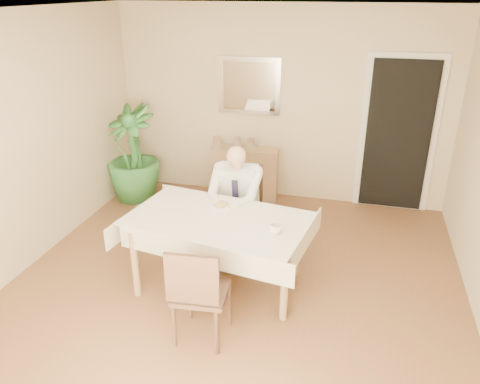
% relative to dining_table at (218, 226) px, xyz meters
% --- Properties ---
extents(room, '(5.00, 5.02, 2.60)m').
position_rel_dining_table_xyz_m(room, '(0.16, -0.14, 0.63)').
color(room, brown).
rests_on(room, ground).
extents(window, '(1.34, 0.04, 1.44)m').
position_rel_dining_table_xyz_m(window, '(0.16, -2.61, 0.78)').
color(window, white).
rests_on(window, room).
extents(doorway, '(0.96, 0.07, 2.10)m').
position_rel_dining_table_xyz_m(doorway, '(1.71, 2.33, 0.33)').
color(doorway, white).
rests_on(doorway, ground).
extents(mirror, '(0.86, 0.04, 0.76)m').
position_rel_dining_table_xyz_m(mirror, '(-0.27, 2.33, 0.88)').
color(mirror, silver).
rests_on(mirror, room).
extents(dining_table, '(1.87, 1.28, 0.75)m').
position_rel_dining_table_xyz_m(dining_table, '(0.00, 0.00, 0.00)').
color(dining_table, olive).
rests_on(dining_table, ground).
extents(chair_far, '(0.46, 0.46, 0.94)m').
position_rel_dining_table_xyz_m(chair_far, '(-0.00, 0.89, -0.13)').
color(chair_far, '#3C271A').
rests_on(chair_far, ground).
extents(chair_near, '(0.47, 0.47, 0.92)m').
position_rel_dining_table_xyz_m(chair_near, '(0.08, -0.84, -0.15)').
color(chair_near, '#3C271A').
rests_on(chair_near, ground).
extents(seated_man, '(0.48, 0.72, 1.24)m').
position_rel_dining_table_xyz_m(seated_man, '(-0.00, 0.59, 0.02)').
color(seated_man, white).
rests_on(seated_man, ground).
extents(plate, '(0.26, 0.26, 0.02)m').
position_rel_dining_table_xyz_m(plate, '(-0.05, 0.25, 0.09)').
color(plate, white).
rests_on(plate, dining_table).
extents(food, '(0.14, 0.14, 0.06)m').
position_rel_dining_table_xyz_m(food, '(-0.05, 0.25, 0.11)').
color(food, olive).
rests_on(food, dining_table).
extents(knife, '(0.01, 0.13, 0.01)m').
position_rel_dining_table_xyz_m(knife, '(-0.01, 0.19, 0.11)').
color(knife, silver).
rests_on(knife, dining_table).
extents(fork, '(0.01, 0.13, 0.01)m').
position_rel_dining_table_xyz_m(fork, '(-0.09, 0.19, 0.11)').
color(fork, silver).
rests_on(fork, dining_table).
extents(coffee_mug, '(0.14, 0.14, 0.09)m').
position_rel_dining_table_xyz_m(coffee_mug, '(0.59, -0.16, 0.13)').
color(coffee_mug, white).
rests_on(coffee_mug, dining_table).
extents(sideboard, '(0.92, 0.38, 0.72)m').
position_rel_dining_table_xyz_m(sideboard, '(-0.27, 2.18, -0.31)').
color(sideboard, olive).
rests_on(sideboard, ground).
extents(photo_frame_left, '(0.10, 0.02, 0.14)m').
position_rel_dining_table_xyz_m(photo_frame_left, '(-0.69, 2.21, 0.12)').
color(photo_frame_left, silver).
rests_on(photo_frame_left, sideboard).
extents(photo_frame_center, '(0.10, 0.02, 0.14)m').
position_rel_dining_table_xyz_m(photo_frame_center, '(-0.40, 2.25, 0.12)').
color(photo_frame_center, silver).
rests_on(photo_frame_center, sideboard).
extents(photo_frame_right, '(0.10, 0.02, 0.14)m').
position_rel_dining_table_xyz_m(photo_frame_right, '(-0.21, 2.24, 0.12)').
color(photo_frame_right, silver).
rests_on(photo_frame_right, sideboard).
extents(potted_palm, '(0.97, 0.97, 1.33)m').
position_rel_dining_table_xyz_m(potted_palm, '(-1.77, 1.74, -0.00)').
color(potted_palm, '#286028').
rests_on(potted_palm, ground).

